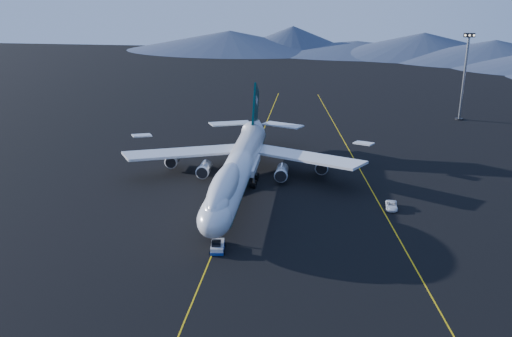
# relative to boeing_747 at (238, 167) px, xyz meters

# --- Properties ---
(ground) EXTENTS (500.00, 500.00, 0.00)m
(ground) POSITION_rel_boeing_747_xyz_m (-0.00, -0.03, -5.81)
(ground) COLOR black
(ground) RESTS_ON ground
(taxiway_line_main) EXTENTS (0.25, 220.00, 0.01)m
(taxiway_line_main) POSITION_rel_boeing_747_xyz_m (-0.00, -0.03, -5.80)
(taxiway_line_main) COLOR #DFB30D
(taxiway_line_main) RESTS_ON ground
(taxiway_line_side) EXTENTS (28.08, 198.09, 0.01)m
(taxiway_line_side) POSITION_rel_boeing_747_xyz_m (30.00, 9.97, -5.80)
(taxiway_line_side) COLOR #DFB30D
(taxiway_line_side) RESTS_ON ground
(boeing_747) EXTENTS (59.62, 72.43, 19.37)m
(boeing_747) POSITION_rel_boeing_747_xyz_m (0.00, 0.00, 0.00)
(boeing_747) COLOR silver
(boeing_747) RESTS_ON ground
(pushback_tug) EXTENTS (3.27, 5.11, 2.11)m
(pushback_tug) POSITION_rel_boeing_747_xyz_m (0.68, -29.67, -5.15)
(pushback_tug) COLOR silver
(pushback_tug) RESTS_ON ground
(service_van) EXTENTS (2.70, 5.35, 1.45)m
(service_van) POSITION_rel_boeing_747_xyz_m (34.29, -6.24, -5.09)
(service_van) COLOR white
(service_van) RESTS_ON ground
(floodlight_mast) EXTENTS (3.57, 2.68, 28.91)m
(floodlight_mast) POSITION_rel_boeing_747_xyz_m (64.84, 74.15, 8.83)
(floodlight_mast) COLOR black
(floodlight_mast) RESTS_ON ground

